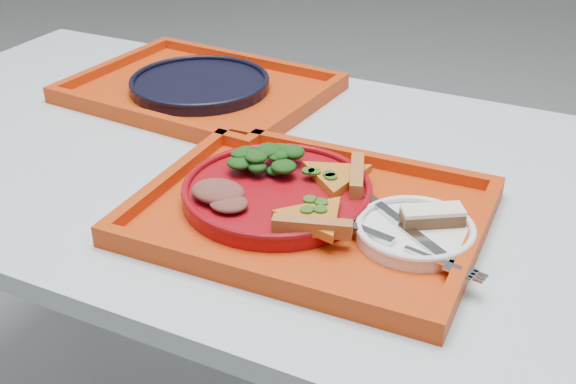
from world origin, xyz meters
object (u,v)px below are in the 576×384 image
object	(u,v)px
navy_plate	(200,85)
dessert_bar	(432,216)
tray_main	(310,216)
tray_far	(200,92)
dinner_plate	(277,194)

from	to	relation	value
navy_plate	dessert_bar	world-z (taller)	dessert_bar
tray_main	tray_far	world-z (taller)	same
tray_far	dessert_bar	distance (m)	0.61
tray_main	dessert_bar	xyz separation A→B (m)	(0.16, 0.02, 0.03)
dinner_plate	navy_plate	size ratio (longest dim) A/B	1.00
tray_far	dinner_plate	size ratio (longest dim) A/B	1.73
tray_main	tray_far	distance (m)	0.49
dessert_bar	navy_plate	bearing A→B (deg)	118.60
dessert_bar	dinner_plate	bearing A→B (deg)	150.88
tray_main	dessert_bar	bearing A→B (deg)	6.80
tray_far	navy_plate	bearing A→B (deg)	0.00
tray_main	dessert_bar	size ratio (longest dim) A/B	5.43
tray_far	navy_plate	size ratio (longest dim) A/B	1.73
navy_plate	tray_main	bearing A→B (deg)	-40.26
tray_far	dessert_bar	xyz separation A→B (m)	(0.53, -0.29, 0.03)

